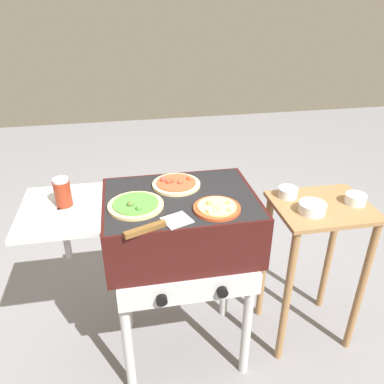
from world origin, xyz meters
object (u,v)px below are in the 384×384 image
at_px(pizza_cheese, 217,208).
at_px(spatula, 159,225).
at_px(topping_bowl_near, 288,193).
at_px(pizza_pepperoni, 176,184).
at_px(prep_table, 315,246).
at_px(topping_bowl_middle, 312,208).
at_px(grill, 178,227).
at_px(pizza_veggie, 136,205).
at_px(sauce_jar, 63,192).
at_px(topping_bowl_far, 356,199).

xyz_separation_m(pizza_cheese, spatula, (-0.24, -0.08, -0.00)).
bearing_deg(topping_bowl_near, pizza_pepperoni, 179.65).
distance_m(prep_table, topping_bowl_middle, 0.27).
relative_size(grill, topping_bowl_near, 10.45).
distance_m(grill, prep_table, 0.70).
relative_size(pizza_veggie, prep_table, 0.28).
bearing_deg(sauce_jar, topping_bowl_near, 4.83).
height_order(grill, prep_table, grill).
height_order(pizza_pepperoni, topping_bowl_far, pizza_pepperoni).
bearing_deg(topping_bowl_far, pizza_veggie, -178.08).
distance_m(pizza_cheese, topping_bowl_far, 0.70).
bearing_deg(pizza_cheese, topping_bowl_near, 29.86).
relative_size(sauce_jar, topping_bowl_near, 1.28).
bearing_deg(prep_table, topping_bowl_near, 140.55).
distance_m(pizza_cheese, spatula, 0.25).
height_order(pizza_veggie, pizza_pepperoni, same).
bearing_deg(grill, topping_bowl_far, -0.53).
relative_size(pizza_veggie, topping_bowl_middle, 1.85).
distance_m(sauce_jar, topping_bowl_near, 1.01).
xyz_separation_m(pizza_veggie, prep_table, (0.85, 0.05, -0.35)).
xyz_separation_m(grill, pizza_cheese, (0.14, -0.12, 0.15)).
distance_m(sauce_jar, topping_bowl_middle, 1.06).
bearing_deg(pizza_pepperoni, sauce_jar, -169.35).
bearing_deg(topping_bowl_near, topping_bowl_far, -22.83).
relative_size(grill, topping_bowl_far, 10.21).
xyz_separation_m(topping_bowl_near, topping_bowl_far, (0.28, -0.12, 0.00)).
xyz_separation_m(topping_bowl_far, topping_bowl_middle, (-0.23, -0.04, -0.00)).
bearing_deg(grill, pizza_cheese, -41.84).
distance_m(pizza_veggie, sauce_jar, 0.29).
distance_m(pizza_pepperoni, topping_bowl_far, 0.83).
bearing_deg(topping_bowl_middle, pizza_pepperoni, 164.67).
relative_size(sauce_jar, topping_bowl_middle, 0.98).
relative_size(topping_bowl_near, topping_bowl_far, 0.98).
height_order(spatula, prep_table, spatula).
distance_m(topping_bowl_near, topping_bowl_middle, 0.16).
relative_size(pizza_cheese, sauce_jar, 1.58).
distance_m(pizza_veggie, spatula, 0.18).
relative_size(prep_table, topping_bowl_near, 8.64).
bearing_deg(sauce_jar, pizza_pepperoni, 10.65).
xyz_separation_m(topping_bowl_near, topping_bowl_middle, (0.05, -0.16, 0.00)).
relative_size(pizza_cheese, prep_table, 0.24).
bearing_deg(spatula, topping_bowl_near, 25.97).
height_order(grill, topping_bowl_middle, grill).
xyz_separation_m(pizza_cheese, topping_bowl_middle, (0.46, 0.08, -0.10)).
xyz_separation_m(pizza_pepperoni, prep_table, (0.66, -0.11, -0.35)).
xyz_separation_m(pizza_pepperoni, topping_bowl_middle, (0.58, -0.16, -0.10)).
height_order(sauce_jar, topping_bowl_near, sauce_jar).
bearing_deg(topping_bowl_near, pizza_veggie, -168.09).
bearing_deg(pizza_veggie, pizza_cheese, -14.90).
bearing_deg(prep_table, pizza_pepperoni, 170.60).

